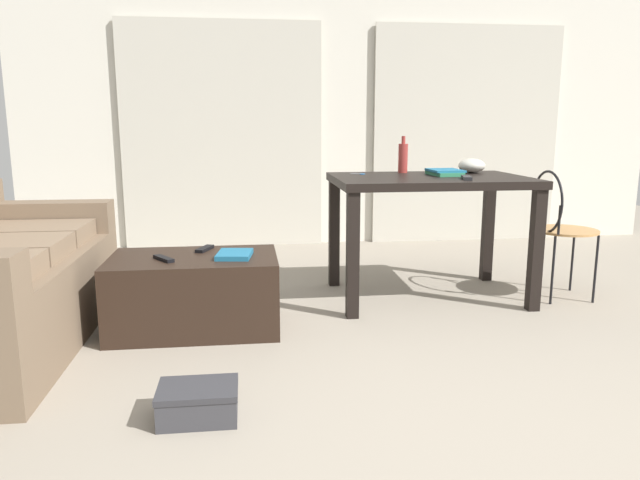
{
  "coord_description": "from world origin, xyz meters",
  "views": [
    {
      "loc": [
        -0.96,
        -1.88,
        1.13
      ],
      "look_at": [
        -0.52,
        1.61,
        0.44
      ],
      "focal_mm": 33.29,
      "sensor_mm": 36.0,
      "label": 1
    }
  ],
  "objects_px": {
    "tv_remote_secondary": "(205,249)",
    "coffee_table": "(195,293)",
    "craft_table": "(429,194)",
    "bowl": "(472,166)",
    "tv_remote_primary": "(164,259)",
    "magazine": "(235,254)",
    "bottle_near": "(403,158)",
    "shoebox": "(198,402)",
    "scissors": "(360,174)",
    "wire_chair": "(557,220)",
    "book_stack": "(445,172)",
    "tv_remote_on_table": "(467,178)"
  },
  "relations": [
    {
      "from": "book_stack",
      "to": "shoebox",
      "type": "distance_m",
      "value": 2.3
    },
    {
      "from": "tv_remote_on_table",
      "to": "shoebox",
      "type": "distance_m",
      "value": 2.13
    },
    {
      "from": "tv_remote_secondary",
      "to": "bottle_near",
      "type": "bearing_deg",
      "value": 45.58
    },
    {
      "from": "coffee_table",
      "to": "magazine",
      "type": "distance_m",
      "value": 0.32
    },
    {
      "from": "tv_remote_on_table",
      "to": "tv_remote_primary",
      "type": "distance_m",
      "value": 1.84
    },
    {
      "from": "craft_table",
      "to": "bowl",
      "type": "bearing_deg",
      "value": 32.59
    },
    {
      "from": "coffee_table",
      "to": "bowl",
      "type": "height_order",
      "value": "bowl"
    },
    {
      "from": "bowl",
      "to": "magazine",
      "type": "distance_m",
      "value": 1.81
    },
    {
      "from": "wire_chair",
      "to": "scissors",
      "type": "relative_size",
      "value": 8.89
    },
    {
      "from": "bottle_near",
      "to": "tv_remote_secondary",
      "type": "xyz_separation_m",
      "value": [
        -1.32,
        -0.6,
        -0.48
      ]
    },
    {
      "from": "wire_chair",
      "to": "scissors",
      "type": "bearing_deg",
      "value": 164.78
    },
    {
      "from": "bowl",
      "to": "tv_remote_secondary",
      "type": "relative_size",
      "value": 1.12
    },
    {
      "from": "wire_chair",
      "to": "bottle_near",
      "type": "bearing_deg",
      "value": 154.97
    },
    {
      "from": "scissors",
      "to": "shoebox",
      "type": "bearing_deg",
      "value": -119.28
    },
    {
      "from": "craft_table",
      "to": "tv_remote_primary",
      "type": "relative_size",
      "value": 7.31
    },
    {
      "from": "tv_remote_secondary",
      "to": "shoebox",
      "type": "height_order",
      "value": "tv_remote_secondary"
    },
    {
      "from": "craft_table",
      "to": "shoebox",
      "type": "relative_size",
      "value": 3.97
    },
    {
      "from": "wire_chair",
      "to": "coffee_table",
      "type": "bearing_deg",
      "value": -171.94
    },
    {
      "from": "wire_chair",
      "to": "tv_remote_secondary",
      "type": "distance_m",
      "value": 2.24
    },
    {
      "from": "wire_chair",
      "to": "magazine",
      "type": "height_order",
      "value": "wire_chair"
    },
    {
      "from": "tv_remote_primary",
      "to": "scissors",
      "type": "bearing_deg",
      "value": -2.82
    },
    {
      "from": "tv_remote_secondary",
      "to": "coffee_table",
      "type": "bearing_deg",
      "value": -87.63
    },
    {
      "from": "wire_chair",
      "to": "bowl",
      "type": "bearing_deg",
      "value": 141.73
    },
    {
      "from": "shoebox",
      "to": "bottle_near",
      "type": "bearing_deg",
      "value": 54.68
    },
    {
      "from": "tv_remote_primary",
      "to": "magazine",
      "type": "relative_size",
      "value": 0.74
    },
    {
      "from": "scissors",
      "to": "craft_table",
      "type": "bearing_deg",
      "value": -27.46
    },
    {
      "from": "bowl",
      "to": "book_stack",
      "type": "bearing_deg",
      "value": -147.11
    },
    {
      "from": "bottle_near",
      "to": "tv_remote_secondary",
      "type": "distance_m",
      "value": 1.52
    },
    {
      "from": "coffee_table",
      "to": "magazine",
      "type": "height_order",
      "value": "magazine"
    },
    {
      "from": "wire_chair",
      "to": "magazine",
      "type": "distance_m",
      "value": 2.09
    },
    {
      "from": "book_stack",
      "to": "tv_remote_secondary",
      "type": "bearing_deg",
      "value": -166.63
    },
    {
      "from": "bowl",
      "to": "tv_remote_primary",
      "type": "bearing_deg",
      "value": -159.25
    },
    {
      "from": "shoebox",
      "to": "book_stack",
      "type": "bearing_deg",
      "value": 46.39
    },
    {
      "from": "scissors",
      "to": "tv_remote_secondary",
      "type": "height_order",
      "value": "scissors"
    },
    {
      "from": "coffee_table",
      "to": "book_stack",
      "type": "relative_size",
      "value": 3.23
    },
    {
      "from": "craft_table",
      "to": "tv_remote_secondary",
      "type": "bearing_deg",
      "value": -168.48
    },
    {
      "from": "tv_remote_on_table",
      "to": "tv_remote_secondary",
      "type": "xyz_separation_m",
      "value": [
        -1.57,
        -0.07,
        -0.39
      ]
    },
    {
      "from": "craft_table",
      "to": "bowl",
      "type": "xyz_separation_m",
      "value": [
        0.37,
        0.24,
        0.16
      ]
    },
    {
      "from": "bottle_near",
      "to": "scissors",
      "type": "height_order",
      "value": "bottle_near"
    },
    {
      "from": "bottle_near",
      "to": "shoebox",
      "type": "xyz_separation_m",
      "value": [
        -1.28,
        -1.81,
        -0.83
      ]
    },
    {
      "from": "wire_chair",
      "to": "tv_remote_secondary",
      "type": "bearing_deg",
      "value": -175.67
    },
    {
      "from": "wire_chair",
      "to": "book_stack",
      "type": "bearing_deg",
      "value": 164.18
    },
    {
      "from": "scissors",
      "to": "shoebox",
      "type": "relative_size",
      "value": 0.31
    },
    {
      "from": "craft_table",
      "to": "tv_remote_primary",
      "type": "distance_m",
      "value": 1.72
    },
    {
      "from": "bowl",
      "to": "bottle_near",
      "type": "bearing_deg",
      "value": 171.13
    },
    {
      "from": "coffee_table",
      "to": "craft_table",
      "type": "distance_m",
      "value": 1.61
    },
    {
      "from": "tv_remote_on_table",
      "to": "scissors",
      "type": "bearing_deg",
      "value": 157.26
    },
    {
      "from": "bowl",
      "to": "scissors",
      "type": "relative_size",
      "value": 1.92
    },
    {
      "from": "bottle_near",
      "to": "scissors",
      "type": "relative_size",
      "value": 2.63
    },
    {
      "from": "book_stack",
      "to": "tv_remote_primary",
      "type": "distance_m",
      "value": 1.88
    }
  ]
}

